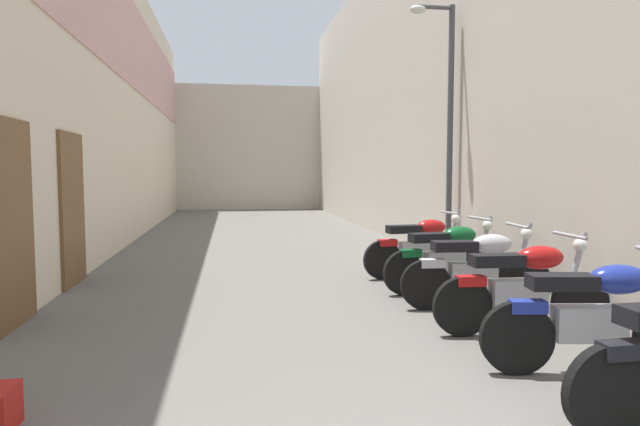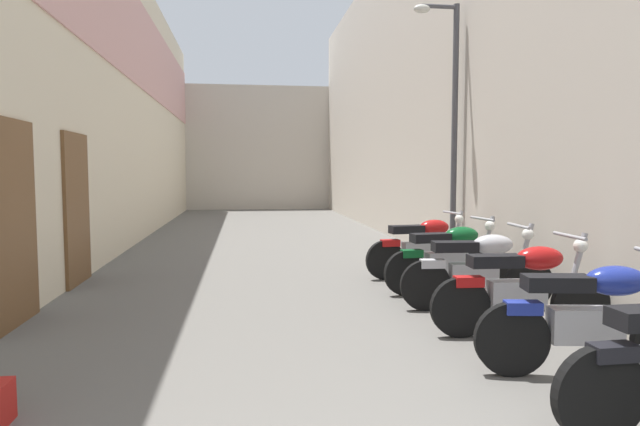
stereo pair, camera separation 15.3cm
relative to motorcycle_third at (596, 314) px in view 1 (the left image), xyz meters
name	(u,v)px [view 1 (the left image)]	position (x,y,z in m)	size (l,w,h in m)	color
ground_plane	(274,259)	(-2.12, 6.22, -0.50)	(39.22, 39.22, 0.00)	#66635E
building_left	(109,93)	(-5.37, 8.15, 2.77)	(0.45, 23.22, 6.50)	beige
building_right	(409,82)	(1.14, 8.22, 3.17)	(0.45, 23.22, 7.33)	beige
building_far_end	(248,149)	(-2.12, 20.83, 2.16)	(9.12, 2.00, 5.32)	beige
motorcycle_third	(596,314)	(0.00, 0.00, 0.00)	(1.84, 0.58, 1.04)	black
motorcycle_fourth	(523,285)	(0.00, 1.12, 0.00)	(1.85, 0.58, 1.04)	black
motorcycle_fifth	(478,267)	(0.00, 2.15, 0.00)	(1.85, 0.58, 1.04)	black
motorcycle_sixth	(448,256)	(0.00, 3.06, 0.00)	(1.85, 0.58, 1.04)	black
motorcycle_seventh	(421,245)	(0.00, 4.14, 0.00)	(1.85, 0.58, 1.04)	black
street_lamp	(445,115)	(0.70, 4.97, 2.10)	(0.79, 0.18, 4.42)	#47474C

